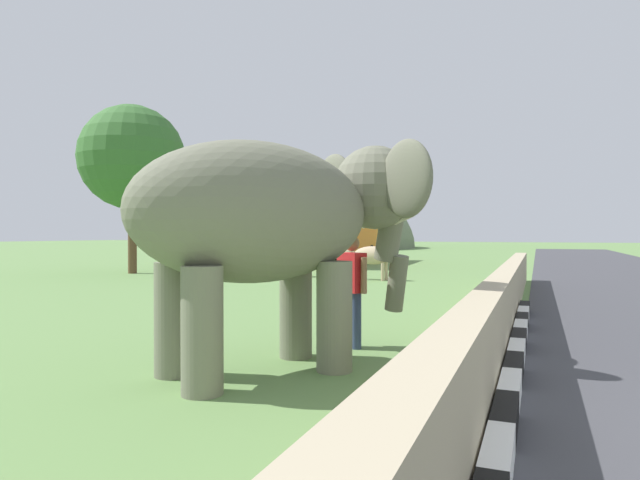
% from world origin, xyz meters
% --- Properties ---
extents(striped_curb, '(16.20, 0.20, 0.24)m').
position_xyz_m(striped_curb, '(-0.35, 3.53, 0.12)').
color(striped_curb, white).
rests_on(striped_curb, ground_plane).
extents(barrier_parapet, '(28.00, 0.36, 1.00)m').
position_xyz_m(barrier_parapet, '(2.00, 3.83, 0.50)').
color(barrier_parapet, tan).
rests_on(barrier_parapet, ground_plane).
extents(elephant, '(3.95, 3.58, 2.90)m').
position_xyz_m(elephant, '(1.34, 6.22, 1.89)').
color(elephant, slate).
rests_on(elephant, ground_plane).
extents(person_handler, '(0.41, 0.59, 1.66)m').
position_xyz_m(person_handler, '(2.86, 5.82, 0.93)').
color(person_handler, navy).
rests_on(person_handler, ground_plane).
extents(bus_orange, '(10.15, 3.11, 3.50)m').
position_xyz_m(bus_orange, '(23.77, 13.72, 2.08)').
color(bus_orange, orange).
rests_on(bus_orange, ground_plane).
extents(cow_near, '(1.09, 1.91, 1.23)m').
position_xyz_m(cow_near, '(14.60, 12.04, 0.87)').
color(cow_near, beige).
rests_on(cow_near, ground_plane).
extents(cow_mid, '(0.75, 1.91, 1.23)m').
position_xyz_m(cow_mid, '(14.23, 8.88, 0.87)').
color(cow_mid, tan).
rests_on(cow_mid, ground_plane).
extents(tree_distant, '(4.40, 4.40, 7.11)m').
position_xyz_m(tree_distant, '(13.64, 19.23, 4.90)').
color(tree_distant, brown).
rests_on(tree_distant, ground_plane).
extents(hill_east, '(31.55, 25.24, 17.02)m').
position_xyz_m(hill_east, '(55.00, 28.97, 0.00)').
color(hill_east, '#667356').
rests_on(hill_east, ground_plane).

